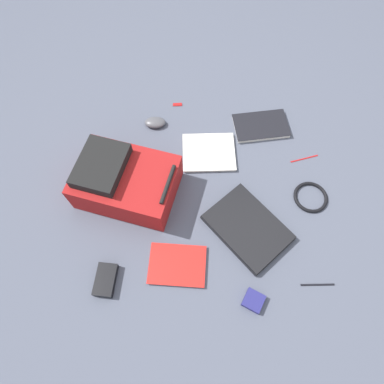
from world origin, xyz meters
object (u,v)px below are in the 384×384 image
object	(u,v)px
laptop	(248,227)
cable_coil	(311,197)
book_manual	(178,265)
pen_black	(305,158)
computer_mouse	(156,123)
power_brick	(106,280)
pen_blue	(318,285)
earbud_pouch	(254,301)
usb_stick	(178,104)
book_red	(209,153)
backpack	(125,181)
book_blue	(261,126)

from	to	relation	value
laptop	cable_coil	distance (m)	0.33
book_manual	pen_black	xyz separation A→B (m)	(-0.54, 0.57, -0.00)
computer_mouse	power_brick	bearing A→B (deg)	-11.26
pen_black	pen_blue	xyz separation A→B (m)	(0.59, -0.01, 0.00)
pen_blue	earbud_pouch	distance (m)	0.27
earbud_pouch	usb_stick	world-z (taller)	earbud_pouch
book_red	power_brick	xyz separation A→B (m)	(0.62, -0.39, 0.01)
book_manual	book_red	bearing A→B (deg)	168.05
pen_black	earbud_pouch	bearing A→B (deg)	-21.77
backpack	power_brick	xyz separation A→B (m)	(0.41, -0.03, -0.07)
backpack	book_red	bearing A→B (deg)	120.25
computer_mouse	earbud_pouch	size ratio (longest dim) A/B	1.40
backpack	laptop	xyz separation A→B (m)	(0.16, 0.54, -0.07)
power_brick	pen_black	world-z (taller)	power_brick
backpack	book_red	world-z (taller)	backpack
pen_black	power_brick	bearing A→B (deg)	-54.26
power_brick	usb_stick	size ratio (longest dim) A/B	2.77
book_blue	power_brick	world-z (taller)	power_brick
backpack	earbud_pouch	world-z (taller)	backpack
computer_mouse	power_brick	world-z (taller)	same
backpack	book_blue	bearing A→B (deg)	121.43
backpack	cable_coil	world-z (taller)	backpack
cable_coil	computer_mouse	bearing A→B (deg)	-116.84
power_brick	book_red	bearing A→B (deg)	147.48
backpack	book_manual	world-z (taller)	backpack
power_brick	usb_stick	xyz separation A→B (m)	(-0.91, 0.23, -0.01)
earbud_pouch	book_manual	bearing A→B (deg)	-112.57
computer_mouse	earbud_pouch	distance (m)	0.95
cable_coil	usb_stick	world-z (taller)	cable_coil
computer_mouse	power_brick	distance (m)	0.79
laptop	usb_stick	bearing A→B (deg)	-152.52
cable_coil	book_red	bearing A→B (deg)	-114.71
laptop	book_red	bearing A→B (deg)	-154.85
cable_coil	power_brick	distance (m)	0.95
pen_blue	earbud_pouch	world-z (taller)	earbud_pouch
laptop	power_brick	size ratio (longest dim) A/B	3.18
cable_coil	earbud_pouch	size ratio (longest dim) A/B	2.07
book_blue	book_manual	world-z (taller)	book_blue
book_blue	computer_mouse	size ratio (longest dim) A/B	2.81
pen_black	pen_blue	world-z (taller)	pen_blue
cable_coil	usb_stick	xyz separation A→B (m)	(-0.50, -0.63, -0.00)
book_manual	pen_black	bearing A→B (deg)	133.26
laptop	usb_stick	size ratio (longest dim) A/B	8.81
earbud_pouch	book_blue	bearing A→B (deg)	175.60
pen_blue	book_manual	bearing A→B (deg)	-95.25
book_red	pen_black	xyz separation A→B (m)	(0.01, 0.45, -0.01)
book_blue	book_manual	distance (m)	0.80
power_brick	book_manual	bearing A→B (deg)	105.03
cable_coil	pen_black	world-z (taller)	cable_coil
book_red	book_manual	bearing A→B (deg)	-11.95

